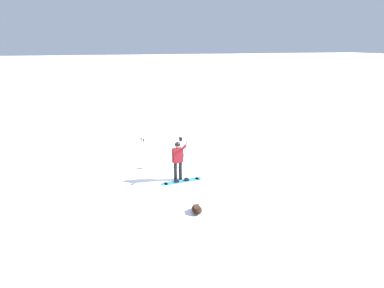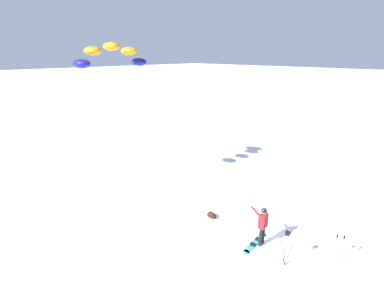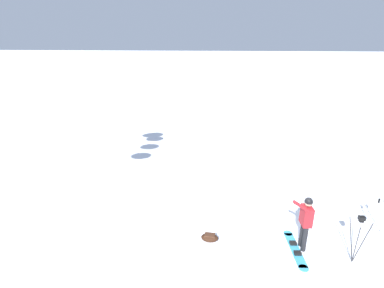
% 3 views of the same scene
% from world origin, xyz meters
% --- Properties ---
extents(ground_plane, '(300.00, 300.00, 0.00)m').
position_xyz_m(ground_plane, '(0.00, 0.00, 0.00)').
color(ground_plane, white).
extents(snowboarder, '(0.52, 0.65, 1.73)m').
position_xyz_m(snowboarder, '(0.46, 0.42, 1.04)').
color(snowboarder, black).
rests_on(snowboarder, ground_plane).
extents(snowboard, '(1.78, 0.39, 0.10)m').
position_xyz_m(snowboard, '(0.56, 0.22, 0.02)').
color(snowboard, teal).
rests_on(snowboard, ground_plane).
extents(traction_kite, '(4.35, 1.45, 1.25)m').
position_xyz_m(traction_kite, '(1.44, -8.56, 7.45)').
color(traction_kite, navy).
extents(gear_bag_large, '(0.38, 0.55, 0.23)m').
position_xyz_m(gear_bag_large, '(0.42, -2.32, 0.12)').
color(gear_bag_large, black).
rests_on(gear_bag_large, ground_plane).
extents(camera_tripod, '(0.52, 0.51, 1.48)m').
position_xyz_m(camera_tripod, '(0.92, 1.68, 1.05)').
color(camera_tripod, '#262628').
rests_on(camera_tripod, ground_plane).
extents(ski_poles, '(0.33, 0.32, 1.19)m').
position_xyz_m(ski_poles, '(-0.65, 3.00, 0.79)').
color(ski_poles, gray).
rests_on(ski_poles, ground_plane).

